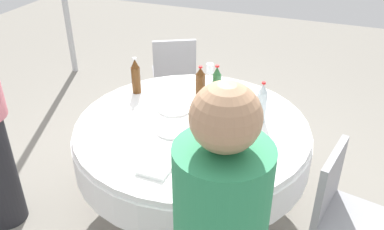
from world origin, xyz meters
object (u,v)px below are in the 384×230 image
Objects in this scene: plate_west at (173,130)px; bottle_brown_right at (136,76)px; plate_front at (174,108)px; bottle_green_mid at (217,82)px; dining_table at (192,142)px; chair_north at (174,71)px; wine_glass_near at (230,106)px; bottle_clear_outer at (262,103)px; chair_south at (343,208)px; bottle_dark_green_far at (199,141)px; bottle_brown_north at (210,106)px; wine_glass_mid at (210,69)px; bottle_brown_south at (210,111)px; bottle_brown_near at (200,86)px.

bottle_brown_right is at bearing -40.84° from plate_west.
bottle_green_mid is at bearing -126.18° from plate_front.
bottle_brown_right is (0.55, -0.27, 0.28)m from dining_table.
wine_glass_near is at bearing -79.26° from chair_north.
bottle_green_mid reaches higher than plate_front.
bottle_clear_outer reaches higher than chair_south.
bottle_brown_right reaches higher than chair_south.
bottle_dark_green_far is at bearing 100.74° from bottle_green_mid.
plate_west is at bearing 47.57° from bottle_brown_north.
chair_south is at bearing 141.92° from wine_glass_mid.
bottle_brown_south is at bearing -86.08° from chair_north.
bottle_brown_right is at bearing -17.48° from bottle_brown_north.
bottle_green_mid reaches higher than chair_north.
chair_south is at bearing 168.06° from dining_table.
dining_table is at bearing -120.98° from plate_west.
bottle_brown_right is at bearing -113.05° from chair_north.
bottle_dark_green_far is 0.91m from chair_south.
bottle_brown_south is at bearing 161.67° from dining_table.
dining_table is 5.60× the size of bottle_brown_right.
bottle_brown_south is at bearing 108.79° from wine_glass_mid.
bottle_dark_green_far is 1.67× the size of wine_glass_near.
bottle_brown_near is at bearing -93.63° from plate_west.
bottle_brown_near reaches higher than chair_north.
bottle_brown_right is at bearing -40.51° from bottle_dark_green_far.
plate_west is at bearing -82.21° from chair_south.
bottle_brown_north is (-0.66, 0.21, -0.01)m from bottle_brown_right.
chair_north is at bearing -118.16° from chair_south.
chair_south is (-1.06, 0.51, -0.35)m from bottle_brown_near.
bottle_brown_right is 0.60m from bottle_green_mid.
bottle_green_mid reaches higher than dining_table.
bottle_clear_outer reaches higher than bottle_brown_right.
dining_table is 5.59× the size of bottle_brown_near.
bottle_clear_outer is 1.14× the size of bottle_green_mid.
bottle_brown_north is 1.07× the size of plate_front.
bottle_clear_outer reaches higher than plate_front.
bottle_green_mid is at bearing -57.62° from wine_glass_near.
bottle_brown_near is 0.28m from bottle_brown_north.
bottle_brown_south reaches higher than wine_glass_mid.
chair_south is at bearing -68.69° from chair_north.
plate_west is at bearing -39.91° from bottle_dark_green_far.
dining_table is 0.36m from wine_glass_near.
bottle_brown_south reaches higher than plate_front.
bottle_clear_outer is 0.34m from bottle_brown_north.
bottle_dark_green_far is at bearing -90.41° from chair_north.
plate_west reaches higher than dining_table.
chair_north is at bearing -61.82° from bottle_dark_green_far.
plate_front is at bearing 159.19° from bottle_brown_right.
bottle_brown_near is 1.88× the size of wine_glass_mid.
bottle_brown_north is 0.29m from plate_west.
wine_glass_near is (-0.04, -0.47, -0.01)m from bottle_dark_green_far.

